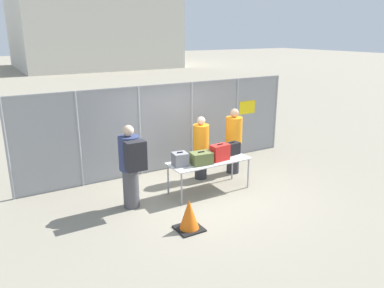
{
  "coord_description": "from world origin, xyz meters",
  "views": [
    {
      "loc": [
        -4.45,
        -6.97,
        3.72
      ],
      "look_at": [
        0.05,
        0.65,
        1.05
      ],
      "focal_mm": 35.0,
      "sensor_mm": 36.0,
      "label": 1
    }
  ],
  "objects_px": {
    "suitcase_black": "(232,149)",
    "traveler_hooded": "(131,164)",
    "security_worker_far": "(234,140)",
    "traffic_cone": "(189,216)",
    "security_worker_near": "(201,147)",
    "utility_trailer": "(218,132)",
    "suitcase_grey": "(180,159)",
    "inspection_table": "(209,163)",
    "suitcase_olive": "(201,158)",
    "suitcase_red": "(220,153)"
  },
  "relations": [
    {
      "from": "suitcase_black",
      "to": "traveler_hooded",
      "type": "bearing_deg",
      "value": -179.65
    },
    {
      "from": "security_worker_far",
      "to": "traffic_cone",
      "type": "relative_size",
      "value": 2.81
    },
    {
      "from": "traveler_hooded",
      "to": "security_worker_far",
      "type": "distance_m",
      "value": 3.24
    },
    {
      "from": "suitcase_black",
      "to": "security_worker_near",
      "type": "relative_size",
      "value": 0.25
    },
    {
      "from": "security_worker_far",
      "to": "utility_trailer",
      "type": "height_order",
      "value": "security_worker_far"
    },
    {
      "from": "security_worker_far",
      "to": "suitcase_black",
      "type": "bearing_deg",
      "value": 77.21
    },
    {
      "from": "suitcase_grey",
      "to": "suitcase_black",
      "type": "bearing_deg",
      "value": 1.6
    },
    {
      "from": "inspection_table",
      "to": "suitcase_olive",
      "type": "height_order",
      "value": "suitcase_olive"
    },
    {
      "from": "traveler_hooded",
      "to": "suitcase_red",
      "type": "bearing_deg",
      "value": -23.64
    },
    {
      "from": "suitcase_red",
      "to": "utility_trailer",
      "type": "xyz_separation_m",
      "value": [
        2.31,
        3.43,
        -0.59
      ]
    },
    {
      "from": "suitcase_grey",
      "to": "inspection_table",
      "type": "bearing_deg",
      "value": -4.63
    },
    {
      "from": "traveler_hooded",
      "to": "utility_trailer",
      "type": "relative_size",
      "value": 0.42
    },
    {
      "from": "suitcase_grey",
      "to": "security_worker_near",
      "type": "xyz_separation_m",
      "value": [
        1.01,
        0.73,
        -0.07
      ]
    },
    {
      "from": "suitcase_red",
      "to": "traffic_cone",
      "type": "xyz_separation_m",
      "value": [
        -1.57,
        -1.25,
        -0.68
      ]
    },
    {
      "from": "inspection_table",
      "to": "suitcase_red",
      "type": "distance_m",
      "value": 0.35
    },
    {
      "from": "inspection_table",
      "to": "traffic_cone",
      "type": "height_order",
      "value": "inspection_table"
    },
    {
      "from": "suitcase_black",
      "to": "traffic_cone",
      "type": "bearing_deg",
      "value": -144.9
    },
    {
      "from": "suitcase_black",
      "to": "security_worker_near",
      "type": "xyz_separation_m",
      "value": [
        -0.48,
        0.68,
        -0.07
      ]
    },
    {
      "from": "suitcase_olive",
      "to": "utility_trailer",
      "type": "height_order",
      "value": "suitcase_olive"
    },
    {
      "from": "security_worker_near",
      "to": "inspection_table",
      "type": "bearing_deg",
      "value": 84.12
    },
    {
      "from": "suitcase_grey",
      "to": "security_worker_near",
      "type": "height_order",
      "value": "security_worker_near"
    },
    {
      "from": "suitcase_olive",
      "to": "traveler_hooded",
      "type": "distance_m",
      "value": 1.66
    },
    {
      "from": "inspection_table",
      "to": "traveler_hooded",
      "type": "distance_m",
      "value": 1.96
    },
    {
      "from": "inspection_table",
      "to": "traffic_cone",
      "type": "relative_size",
      "value": 3.15
    },
    {
      "from": "suitcase_black",
      "to": "security_worker_far",
      "type": "height_order",
      "value": "security_worker_far"
    },
    {
      "from": "suitcase_grey",
      "to": "security_worker_far",
      "type": "relative_size",
      "value": 0.21
    },
    {
      "from": "inspection_table",
      "to": "suitcase_black",
      "type": "bearing_deg",
      "value": 7.93
    },
    {
      "from": "suitcase_black",
      "to": "security_worker_near",
      "type": "distance_m",
      "value": 0.84
    },
    {
      "from": "suitcase_olive",
      "to": "traffic_cone",
      "type": "xyz_separation_m",
      "value": [
        -1.06,
        -1.26,
        -0.62
      ]
    },
    {
      "from": "utility_trailer",
      "to": "traffic_cone",
      "type": "height_order",
      "value": "utility_trailer"
    },
    {
      "from": "traveler_hooded",
      "to": "utility_trailer",
      "type": "xyz_separation_m",
      "value": [
        4.47,
        3.23,
        -0.64
      ]
    },
    {
      "from": "suitcase_red",
      "to": "suitcase_black",
      "type": "relative_size",
      "value": 1.12
    },
    {
      "from": "suitcase_grey",
      "to": "security_worker_near",
      "type": "relative_size",
      "value": 0.22
    },
    {
      "from": "suitcase_red",
      "to": "traveler_hooded",
      "type": "xyz_separation_m",
      "value": [
        -2.16,
        0.2,
        0.05
      ]
    },
    {
      "from": "suitcase_grey",
      "to": "utility_trailer",
      "type": "xyz_separation_m",
      "value": [
        3.29,
        3.26,
        -0.55
      ]
    },
    {
      "from": "suitcase_grey",
      "to": "traveler_hooded",
      "type": "xyz_separation_m",
      "value": [
        -1.18,
        0.03,
        0.09
      ]
    },
    {
      "from": "security_worker_near",
      "to": "security_worker_far",
      "type": "height_order",
      "value": "security_worker_far"
    },
    {
      "from": "inspection_table",
      "to": "security_worker_near",
      "type": "bearing_deg",
      "value": 71.98
    },
    {
      "from": "security_worker_far",
      "to": "traffic_cone",
      "type": "xyz_separation_m",
      "value": [
        -2.59,
        -2.07,
        -0.62
      ]
    },
    {
      "from": "suitcase_black",
      "to": "utility_trailer",
      "type": "height_order",
      "value": "suitcase_black"
    },
    {
      "from": "inspection_table",
      "to": "suitcase_olive",
      "type": "xyz_separation_m",
      "value": [
        -0.29,
        -0.1,
        0.19
      ]
    },
    {
      "from": "suitcase_olive",
      "to": "traveler_hooded",
      "type": "xyz_separation_m",
      "value": [
        -1.65,
        0.18,
        0.1
      ]
    },
    {
      "from": "suitcase_grey",
      "to": "security_worker_far",
      "type": "bearing_deg",
      "value": 17.95
    },
    {
      "from": "security_worker_far",
      "to": "traffic_cone",
      "type": "distance_m",
      "value": 3.37
    },
    {
      "from": "traffic_cone",
      "to": "suitcase_grey",
      "type": "bearing_deg",
      "value": 67.49
    },
    {
      "from": "suitcase_red",
      "to": "utility_trailer",
      "type": "distance_m",
      "value": 4.18
    },
    {
      "from": "security_worker_near",
      "to": "traveler_hooded",
      "type": "bearing_deg",
      "value": 29.9
    },
    {
      "from": "security_worker_far",
      "to": "utility_trailer",
      "type": "xyz_separation_m",
      "value": [
        1.3,
        2.61,
        -0.54
      ]
    },
    {
      "from": "suitcase_olive",
      "to": "traffic_cone",
      "type": "bearing_deg",
      "value": -129.9
    },
    {
      "from": "traveler_hooded",
      "to": "suitcase_grey",
      "type": "bearing_deg",
      "value": -19.61
    }
  ]
}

